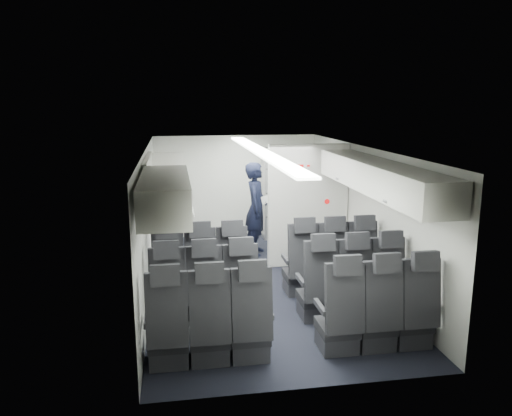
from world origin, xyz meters
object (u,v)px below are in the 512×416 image
object	(u,v)px
galley_unit	(282,193)
flight_attendant	(256,209)
carry_on_bag	(163,180)
seat_row_mid	(279,293)
boarding_door	(156,208)
seat_row_rear	(296,323)
seat_row_front	(266,271)

from	to	relation	value
galley_unit	flight_attendant	world-z (taller)	galley_unit
flight_attendant	carry_on_bag	world-z (taller)	carry_on_bag
seat_row_mid	boarding_door	xyz separation A→B (m)	(-1.64, 2.99, 0.55)
seat_row_rear	flight_attendant	bearing A→B (deg)	87.04
flight_attendant	carry_on_bag	bearing A→B (deg)	158.77
carry_on_bag	seat_row_rear	bearing A→B (deg)	-33.15
seat_row_front	flight_attendant	distance (m)	2.20
carry_on_bag	seat_row_front	bearing A→B (deg)	17.84
seat_row_front	seat_row_mid	size ratio (longest dim) A/B	1.00
seat_row_front	carry_on_bag	world-z (taller)	carry_on_bag
seat_row_mid	flight_attendant	bearing A→B (deg)	86.16
seat_row_front	boarding_door	distance (m)	2.71
seat_row_front	carry_on_bag	size ratio (longest dim) A/B	8.06
seat_row_front	seat_row_mid	xyz separation A→B (m)	(0.00, -0.90, 0.00)
seat_row_mid	seat_row_front	bearing A→B (deg)	90.00
seat_row_mid	seat_row_rear	distance (m)	0.90
seat_row_mid	flight_attendant	size ratio (longest dim) A/B	1.91
galley_unit	boarding_door	world-z (taller)	galley_unit
seat_row_mid	boarding_door	size ratio (longest dim) A/B	1.79
boarding_door	flight_attendant	bearing A→B (deg)	1.67
seat_row_rear	galley_unit	bearing A→B (deg)	79.35
flight_attendant	seat_row_front	bearing A→B (deg)	-168.91
galley_unit	seat_row_rear	bearing A→B (deg)	-100.65
seat_row_front	seat_row_mid	world-z (taller)	same
seat_row_mid	galley_unit	size ratio (longest dim) A/B	1.75
seat_row_mid	boarding_door	world-z (taller)	boarding_door
seat_row_mid	galley_unit	world-z (taller)	galley_unit
galley_unit	boarding_door	xyz separation A→B (m)	(-2.59, -1.17, 0.00)
seat_row_front	boarding_door	xyz separation A→B (m)	(-1.64, 2.09, 0.55)
seat_row_front	galley_unit	xyz separation A→B (m)	(0.95, 3.25, 0.55)
boarding_door	carry_on_bag	xyz separation A→B (m)	(0.19, -2.08, 0.84)
seat_row_rear	carry_on_bag	size ratio (longest dim) A/B	8.06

